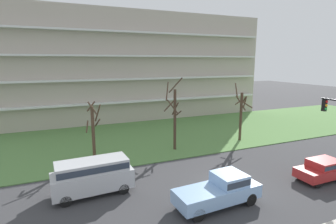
# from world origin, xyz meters

# --- Properties ---
(ground) EXTENTS (160.00, 160.00, 0.00)m
(ground) POSITION_xyz_m (0.00, 0.00, 0.00)
(ground) COLOR #38383A
(grass_lawn_strip) EXTENTS (80.00, 16.00, 0.08)m
(grass_lawn_strip) POSITION_xyz_m (0.00, 14.00, 0.04)
(grass_lawn_strip) COLOR #547F42
(grass_lawn_strip) RESTS_ON ground
(apartment_building) EXTENTS (42.10, 13.71, 15.83)m
(apartment_building) POSITION_xyz_m (0.00, 28.38, 7.91)
(apartment_building) COLOR #B2A899
(apartment_building) RESTS_ON ground
(tree_far_left) EXTENTS (1.43, 1.16, 5.38)m
(tree_far_left) POSITION_xyz_m (-7.83, 9.05, 2.80)
(tree_far_left) COLOR #4C3828
(tree_far_left) RESTS_ON ground
(tree_left) EXTENTS (2.05, 1.97, 7.23)m
(tree_left) POSITION_xyz_m (-0.11, 8.64, 3.56)
(tree_left) COLOR #423023
(tree_left) RESTS_ON ground
(tree_center) EXTENTS (1.89, 1.92, 6.42)m
(tree_center) POSITION_xyz_m (7.93, 8.56, 3.20)
(tree_center) COLOR #4C3828
(tree_center) RESTS_ON ground
(sedan_red_near_left) EXTENTS (4.41, 1.82, 1.57)m
(sedan_red_near_left) POSITION_xyz_m (7.38, -2.00, 0.87)
(sedan_red_near_left) COLOR #B22828
(sedan_red_near_left) RESTS_ON ground
(van_silver_center_left) EXTENTS (5.30, 2.27, 2.36)m
(van_silver_center_left) POSITION_xyz_m (-8.82, 2.50, 1.40)
(van_silver_center_left) COLOR #B7BABF
(van_silver_center_left) RESTS_ON ground
(pickup_blue_center_right) EXTENTS (5.50, 2.28, 1.95)m
(pickup_blue_center_right) POSITION_xyz_m (-1.79, -1.99, 1.02)
(pickup_blue_center_right) COLOR #8CB2E0
(pickup_blue_center_right) RESTS_ON ground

